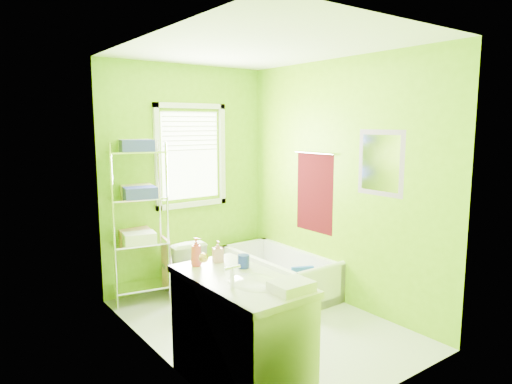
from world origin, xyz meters
TOP-DOWN VIEW (x-y plane):
  - ground at (0.00, 0.00)m, footprint 2.90×2.90m
  - room_envelope at (0.00, 0.00)m, footprint 2.14×2.94m
  - window at (0.05, 1.42)m, footprint 0.92×0.05m
  - door at (-1.04, -1.00)m, footprint 0.09×0.80m
  - right_wall_decor at (1.04, -0.02)m, footprint 0.04×1.48m
  - bathtub at (0.72, 0.54)m, footprint 0.67×1.43m
  - toilet at (-0.28, 1.12)m, footprint 0.42×0.68m
  - vanity at (-0.78, -0.79)m, footprint 0.58×1.12m
  - wire_shelf_unit at (-0.68, 1.26)m, footprint 0.64×0.53m

SIDE VIEW (x-z plane):
  - ground at x=0.00m, z-range 0.00..0.00m
  - bathtub at x=0.72m, z-range -0.08..0.38m
  - toilet at x=-0.28m, z-range 0.00..0.67m
  - vanity at x=-0.78m, z-range -0.08..0.98m
  - door at x=-1.04m, z-range 0.00..2.00m
  - wire_shelf_unit at x=-0.68m, z-range 0.20..1.96m
  - right_wall_decor at x=1.04m, z-range 0.74..1.91m
  - room_envelope at x=0.00m, z-range 0.24..2.86m
  - window at x=0.05m, z-range 1.00..2.22m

